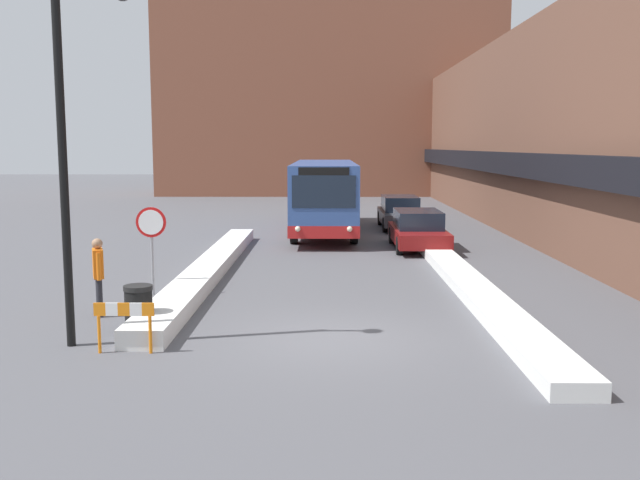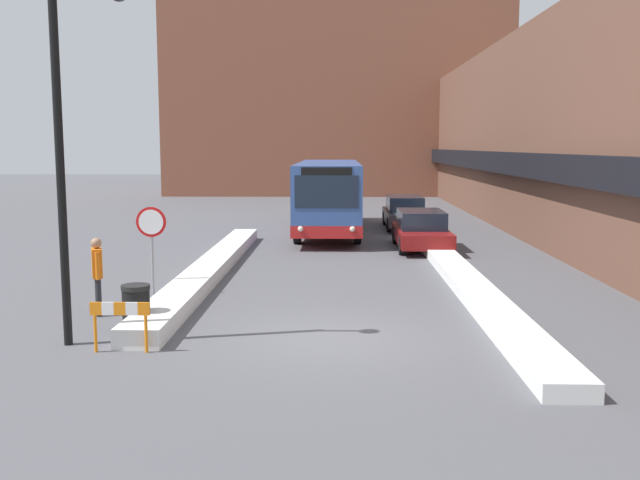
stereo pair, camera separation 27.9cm
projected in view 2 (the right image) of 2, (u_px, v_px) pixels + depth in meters
name	position (u px, v px, depth m)	size (l,w,h in m)	color
ground_plane	(330.00, 339.00, 14.00)	(160.00, 160.00, 0.00)	#515156
building_row_right	(527.00, 136.00, 36.97)	(5.50, 60.00, 8.55)	brown
building_backdrop_far	(336.00, 65.00, 55.31)	(26.00, 8.00, 19.93)	brown
snow_bank_left	(211.00, 267.00, 21.09)	(0.90, 16.05, 0.39)	silver
snow_bank_right	(461.00, 276.00, 19.90)	(0.90, 19.17, 0.32)	silver
city_bus	(329.00, 194.00, 30.94)	(2.60, 11.78, 3.05)	#335193
parked_car_front	(421.00, 230.00, 26.08)	(1.85, 4.67, 1.41)	maroon
parked_car_back	(405.00, 212.00, 32.57)	(1.80, 4.75, 1.47)	#38383D
stop_sign	(151.00, 231.00, 17.93)	(0.76, 0.08, 2.25)	gray
street_lamp	(73.00, 123.00, 13.04)	(1.46, 0.36, 6.80)	black
pedestrian	(97.00, 269.00, 15.85)	(0.37, 0.54, 1.74)	#232328
trash_bin	(136.00, 307.00, 14.59)	(0.59, 0.59, 0.95)	black
construction_barricade	(120.00, 317.00, 13.00)	(1.10, 0.06, 0.94)	orange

